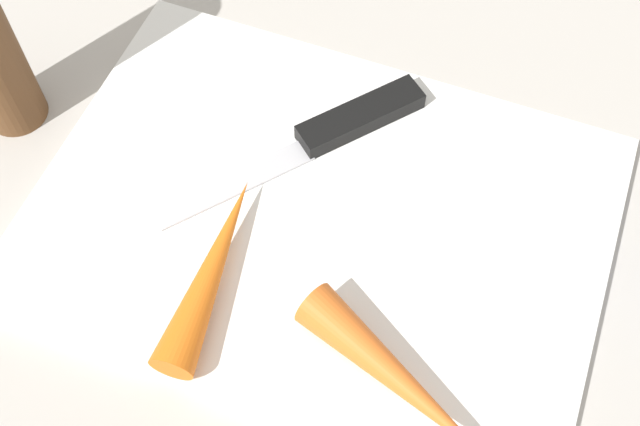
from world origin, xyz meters
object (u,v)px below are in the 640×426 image
at_px(carrot_long, 399,380).
at_px(carrot_short, 212,270).
at_px(knife, 349,127).
at_px(cutting_board, 320,218).

bearing_deg(carrot_long, carrot_short, -168.07).
bearing_deg(knife, carrot_short, 23.28).
bearing_deg(knife, carrot_long, 68.11).
height_order(cutting_board, carrot_long, carrot_long).
relative_size(knife, carrot_long, 1.25).
distance_m(cutting_board, carrot_short, 0.08).
bearing_deg(cutting_board, carrot_short, 57.01).
bearing_deg(carrot_long, knife, 141.60).
height_order(knife, carrot_long, carrot_long).
relative_size(knife, carrot_short, 1.30).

